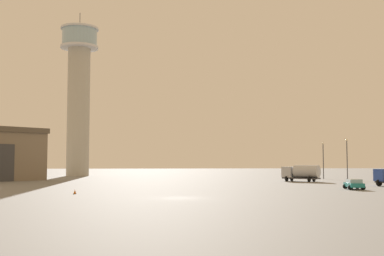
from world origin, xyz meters
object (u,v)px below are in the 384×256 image
traffic_cone_near_left (75,192)px  light_post_west (323,157)px  light_post_centre (347,155)px  truck_fuel_tanker_silver (301,172)px  control_tower (79,90)px  car_teal (354,184)px

traffic_cone_near_left → light_post_west: bearing=43.0°
light_post_west → light_post_centre: (2.79, -5.70, 0.24)m
truck_fuel_tanker_silver → light_post_centre: 14.62m
control_tower → truck_fuel_tanker_silver: control_tower is taller
truck_fuel_tanker_silver → car_teal: size_ratio=1.49×
truck_fuel_tanker_silver → traffic_cone_near_left: truck_fuel_tanker_silver is taller
light_post_centre → traffic_cone_near_left: bearing=-142.6°
truck_fuel_tanker_silver → light_post_centre: bearing=-106.5°
car_teal → light_post_west: (10.67, 38.11, 3.98)m
truck_fuel_tanker_silver → traffic_cone_near_left: (-36.90, -30.00, -1.44)m
light_post_west → traffic_cone_near_left: bearing=-137.0°
truck_fuel_tanker_silver → traffic_cone_near_left: 47.58m
control_tower → light_post_centre: (57.57, -31.17, -17.08)m
truck_fuel_tanker_silver → car_teal: 24.99m
truck_fuel_tanker_silver → car_teal: truck_fuel_tanker_silver is taller
traffic_cone_near_left → control_tower: bearing=97.1°
light_post_west → traffic_cone_near_left: 63.43m
truck_fuel_tanker_silver → control_tower: bearing=1.5°
traffic_cone_near_left → car_teal: bearing=8.1°
light_post_centre → control_tower: bearing=151.6°
light_post_west → traffic_cone_near_left: (-46.25, -43.17, -4.46)m
control_tower → traffic_cone_near_left: bearing=-82.9°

